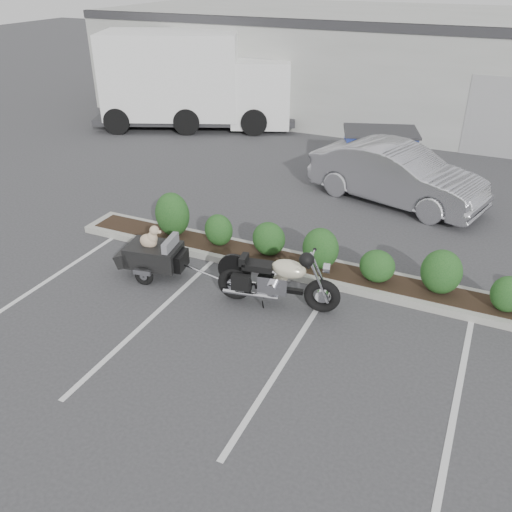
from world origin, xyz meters
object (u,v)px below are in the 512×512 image
at_px(pet_trailer, 153,254).
at_px(sedan, 397,175).
at_px(dumpster, 379,153).
at_px(delivery_truck, 194,82).
at_px(motorcycle, 277,281).

relative_size(pet_trailer, sedan, 0.41).
distance_m(pet_trailer, dumpster, 8.31).
relative_size(sedan, delivery_truck, 0.59).
xyz_separation_m(pet_trailer, dumpster, (2.81, 7.82, 0.24)).
height_order(pet_trailer, delivery_truck, delivery_truck).
relative_size(motorcycle, dumpster, 0.95).
xyz_separation_m(sedan, dumpster, (-0.92, 1.82, -0.06)).
height_order(dumpster, delivery_truck, delivery_truck).
bearing_deg(dumpster, delivery_truck, 143.23).
bearing_deg(dumpster, motorcycle, -108.67).
xyz_separation_m(sedan, delivery_truck, (-8.78, 4.41, 0.91)).
bearing_deg(delivery_truck, motorcycle, -75.84).
xyz_separation_m(motorcycle, pet_trailer, (-2.79, 0.02, -0.07)).
height_order(sedan, delivery_truck, delivery_truck).
xyz_separation_m(pet_trailer, sedan, (3.73, 6.00, 0.30)).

